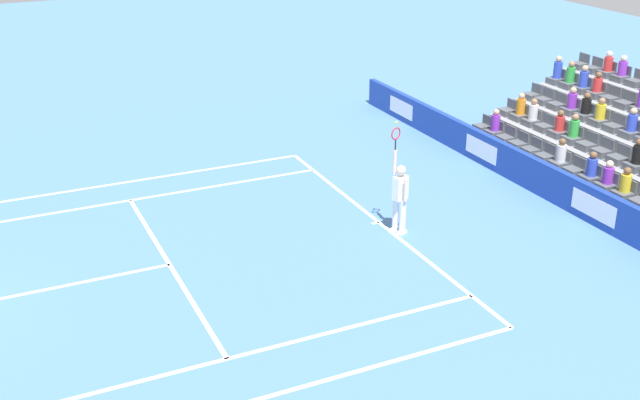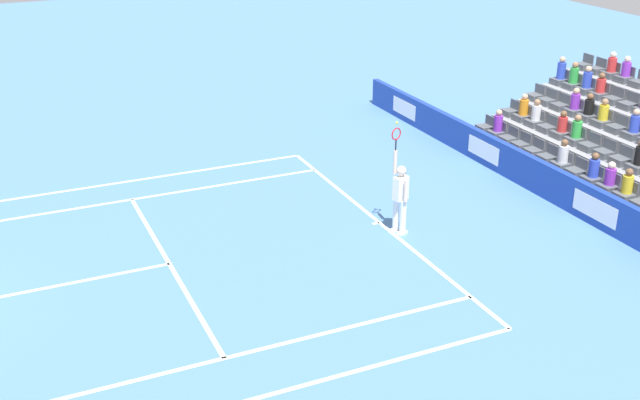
% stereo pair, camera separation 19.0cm
% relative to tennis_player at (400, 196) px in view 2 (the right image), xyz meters
% --- Properties ---
extents(line_baseline, '(10.97, 0.10, 0.01)m').
position_rel_tennis_player_xyz_m(line_baseline, '(0.71, 0.16, -0.99)').
color(line_baseline, white).
rests_on(line_baseline, ground).
extents(line_service, '(8.23, 0.10, 0.01)m').
position_rel_tennis_player_xyz_m(line_service, '(0.71, 5.65, -0.99)').
color(line_service, white).
rests_on(line_service, ground).
extents(line_centre_service, '(0.10, 6.40, 0.01)m').
position_rel_tennis_player_xyz_m(line_centre_service, '(0.71, 8.85, -0.99)').
color(line_centre_service, white).
rests_on(line_centre_service, ground).
extents(line_singles_sideline_left, '(0.10, 11.89, 0.01)m').
position_rel_tennis_player_xyz_m(line_singles_sideline_left, '(4.82, 6.10, -0.99)').
color(line_singles_sideline_left, white).
rests_on(line_singles_sideline_left, ground).
extents(line_singles_sideline_right, '(0.10, 11.89, 0.01)m').
position_rel_tennis_player_xyz_m(line_singles_sideline_right, '(-3.41, 6.10, -0.99)').
color(line_singles_sideline_right, white).
rests_on(line_singles_sideline_right, ground).
extents(line_doubles_sideline_left, '(0.10, 11.89, 0.01)m').
position_rel_tennis_player_xyz_m(line_doubles_sideline_left, '(6.19, 6.10, -0.99)').
color(line_doubles_sideline_left, white).
rests_on(line_doubles_sideline_left, ground).
extents(line_centre_mark, '(0.10, 0.20, 0.01)m').
position_rel_tennis_player_xyz_m(line_centre_mark, '(0.71, 0.26, -0.99)').
color(line_centre_mark, white).
rests_on(line_centre_mark, ground).
extents(sponsor_barrier, '(19.24, 0.22, 0.97)m').
position_rel_tennis_player_xyz_m(sponsor_barrier, '(0.71, -4.79, -0.51)').
color(sponsor_barrier, '#193899').
rests_on(sponsor_barrier, ground).
extents(tennis_player, '(0.54, 0.42, 2.85)m').
position_rel_tennis_player_xyz_m(tennis_player, '(0.00, 0.00, 0.00)').
color(tennis_player, white).
rests_on(tennis_player, ground).
extents(stadium_stand, '(8.68, 4.75, 2.98)m').
position_rel_tennis_player_xyz_m(stadium_stand, '(0.71, -8.35, -0.16)').
color(stadium_stand, gray).
rests_on(stadium_stand, ground).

